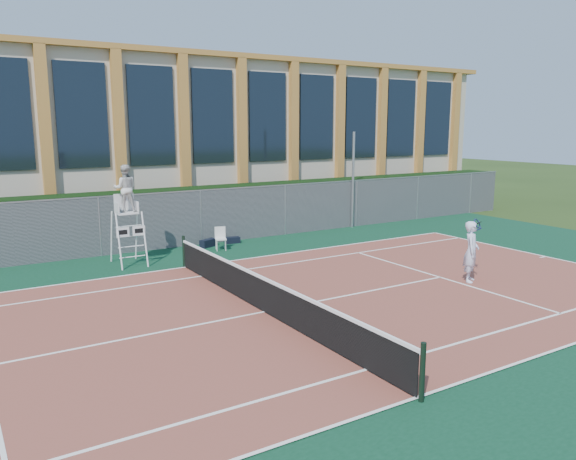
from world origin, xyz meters
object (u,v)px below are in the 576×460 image
umpire_chair (125,191)px  tennis_player (471,251)px  steel_pole (353,180)px  plastic_chair (220,236)px

umpire_chair → tennis_player: 11.55m
steel_pole → umpire_chair: steel_pole is taller
umpire_chair → plastic_chair: 4.24m
steel_pole → umpire_chair: (-11.17, -1.65, 0.31)m
steel_pole → plastic_chair: (-7.46, -1.25, -1.72)m
umpire_chair → plastic_chair: (3.71, 0.40, -2.03)m
umpire_chair → plastic_chair: size_ratio=3.91×
steel_pole → tennis_player: (-2.86, -9.51, -1.27)m
umpire_chair → steel_pole: bearing=8.4°
tennis_player → umpire_chair: bearing=136.6°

